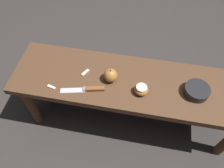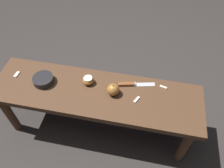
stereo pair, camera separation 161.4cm
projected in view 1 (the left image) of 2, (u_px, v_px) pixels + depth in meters
name	position (u px, v px, depth m)	size (l,w,h in m)	color
ground_plane	(127.00, 118.00, 1.63)	(8.00, 8.00, 0.00)	#383330
wooden_bench	(131.00, 88.00, 1.31)	(1.40, 0.39, 0.47)	brown
knife	(89.00, 89.00, 1.21)	(0.25, 0.08, 0.02)	silver
apple_whole	(111.00, 75.00, 1.23)	(0.08, 0.08, 0.09)	#B27233
apple_cut	(141.00, 90.00, 1.19)	(0.08, 0.08, 0.05)	#B27233
apple_slice_center	(85.00, 72.00, 1.28)	(0.04, 0.06, 0.01)	white
apple_slice_near_bowl	(51.00, 87.00, 1.22)	(0.05, 0.03, 0.01)	white
bowl	(197.00, 91.00, 1.19)	(0.14, 0.14, 0.05)	#232326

